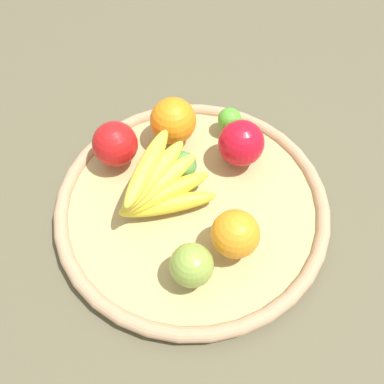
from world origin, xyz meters
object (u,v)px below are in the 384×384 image
(apple_1, at_px, (192,265))
(orange_1, at_px, (173,121))
(lime_1, at_px, (183,165))
(apple_0, at_px, (241,143))
(lime_0, at_px, (229,120))
(orange_0, at_px, (235,234))
(banana_bunch, at_px, (159,184))
(apple_2, at_px, (115,144))

(apple_1, bearing_deg, orange_1, -123.43)
(orange_1, xyz_separation_m, lime_1, (0.04, 0.08, -0.02))
(apple_0, distance_m, lime_0, 0.08)
(apple_1, height_order, lime_0, apple_1)
(orange_0, distance_m, lime_0, 0.25)
(apple_1, distance_m, orange_0, 0.08)
(apple_1, bearing_deg, banana_bunch, -109.09)
(apple_0, relative_size, lime_0, 1.81)
(apple_0, bearing_deg, orange_1, -63.82)
(apple_0, xyz_separation_m, lime_0, (-0.04, -0.07, -0.02))
(apple_1, distance_m, lime_0, 0.30)
(orange_0, relative_size, apple_0, 0.93)
(orange_0, bearing_deg, banana_bunch, -76.78)
(orange_1, relative_size, apple_0, 1.04)
(apple_1, distance_m, lime_1, 0.19)
(orange_1, bearing_deg, lime_1, 61.15)
(apple_1, height_order, orange_1, orange_1)
(lime_1, bearing_deg, orange_1, -118.85)
(apple_2, height_order, apple_0, apple_0)
(apple_1, relative_size, orange_0, 0.87)
(apple_1, bearing_deg, lime_0, -143.67)
(orange_1, height_order, apple_0, orange_1)
(apple_2, xyz_separation_m, banana_bunch, (-0.00, 0.12, 0.00))
(apple_1, height_order, apple_0, apple_0)
(apple_2, relative_size, banana_bunch, 0.47)
(orange_0, distance_m, banana_bunch, 0.15)
(orange_0, height_order, lime_0, orange_0)
(apple_0, bearing_deg, apple_2, -39.98)
(orange_0, bearing_deg, orange_1, -106.89)
(lime_1, bearing_deg, apple_2, -56.67)
(apple_1, xyz_separation_m, apple_0, (-0.21, -0.11, 0.01))
(banana_bunch, bearing_deg, lime_0, -167.47)
(apple_1, distance_m, banana_bunch, 0.14)
(orange_1, relative_size, orange_0, 1.12)
(apple_1, relative_size, banana_bunch, 0.39)
(apple_1, xyz_separation_m, apple_2, (-0.04, -0.25, 0.01))
(banana_bunch, height_order, lime_0, banana_bunch)
(orange_0, bearing_deg, lime_1, -100.34)
(orange_1, bearing_deg, apple_1, 56.57)
(orange_1, height_order, lime_0, orange_1)
(apple_2, relative_size, lime_0, 1.78)
(orange_1, relative_size, lime_1, 1.73)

